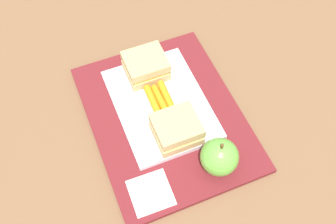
{
  "coord_description": "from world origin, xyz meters",
  "views": [
    {
      "loc": [
        0.38,
        -0.15,
        0.67
      ],
      "look_at": [
        0.01,
        0.0,
        0.04
      ],
      "focal_mm": 43.3,
      "sensor_mm": 36.0,
      "label": 1
    }
  ],
  "objects_px": {
    "food_tray": "(161,104)",
    "carrot_sticks_bundle": "(161,100)",
    "paper_napkin": "(151,193)",
    "sandwich_half_left": "(146,66)",
    "sandwich_half_right": "(177,129)",
    "apple": "(219,157)"
  },
  "relations": [
    {
      "from": "food_tray",
      "to": "paper_napkin",
      "type": "relative_size",
      "value": 3.29
    },
    {
      "from": "sandwich_half_right",
      "to": "apple",
      "type": "height_order",
      "value": "apple"
    },
    {
      "from": "apple",
      "to": "sandwich_half_left",
      "type": "bearing_deg",
      "value": -168.75
    },
    {
      "from": "apple",
      "to": "sandwich_half_right",
      "type": "bearing_deg",
      "value": -149.27
    },
    {
      "from": "paper_napkin",
      "to": "apple",
      "type": "bearing_deg",
      "value": 91.6
    },
    {
      "from": "sandwich_half_left",
      "to": "sandwich_half_right",
      "type": "relative_size",
      "value": 1.0
    },
    {
      "from": "food_tray",
      "to": "carrot_sticks_bundle",
      "type": "xyz_separation_m",
      "value": [
        0.0,
        -0.0,
        0.01
      ]
    },
    {
      "from": "carrot_sticks_bundle",
      "to": "paper_napkin",
      "type": "height_order",
      "value": "carrot_sticks_bundle"
    },
    {
      "from": "carrot_sticks_bundle",
      "to": "apple",
      "type": "relative_size",
      "value": 0.99
    },
    {
      "from": "carrot_sticks_bundle",
      "to": "apple",
      "type": "distance_m",
      "value": 0.16
    },
    {
      "from": "sandwich_half_left",
      "to": "paper_napkin",
      "type": "bearing_deg",
      "value": -19.06
    },
    {
      "from": "food_tray",
      "to": "apple",
      "type": "relative_size",
      "value": 2.93
    },
    {
      "from": "carrot_sticks_bundle",
      "to": "food_tray",
      "type": "bearing_deg",
      "value": 166.7
    },
    {
      "from": "food_tray",
      "to": "carrot_sticks_bundle",
      "type": "height_order",
      "value": "carrot_sticks_bundle"
    },
    {
      "from": "sandwich_half_left",
      "to": "carrot_sticks_bundle",
      "type": "xyz_separation_m",
      "value": [
        0.08,
        -0.0,
        -0.01
      ]
    },
    {
      "from": "sandwich_half_left",
      "to": "paper_napkin",
      "type": "height_order",
      "value": "sandwich_half_left"
    },
    {
      "from": "sandwich_half_right",
      "to": "carrot_sticks_bundle",
      "type": "relative_size",
      "value": 1.03
    },
    {
      "from": "food_tray",
      "to": "sandwich_half_left",
      "type": "relative_size",
      "value": 2.88
    },
    {
      "from": "sandwich_half_left",
      "to": "sandwich_half_right",
      "type": "height_order",
      "value": "same"
    },
    {
      "from": "sandwich_half_right",
      "to": "paper_napkin",
      "type": "height_order",
      "value": "sandwich_half_right"
    },
    {
      "from": "sandwich_half_left",
      "to": "sandwich_half_right",
      "type": "xyz_separation_m",
      "value": [
        0.16,
        0.0,
        0.0
      ]
    },
    {
      "from": "sandwich_half_left",
      "to": "sandwich_half_right",
      "type": "distance_m",
      "value": 0.16
    }
  ]
}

